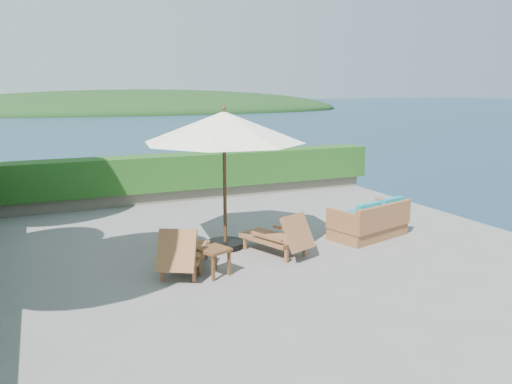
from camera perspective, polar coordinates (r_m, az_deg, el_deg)
name	(u,v)px	position (r m, az deg, el deg)	size (l,w,h in m)	color
ground	(258,255)	(9.97, 0.26, -7.18)	(12.00, 12.00, 0.00)	slate
foundation	(258,327)	(10.58, 0.25, -15.17)	(12.00, 12.00, 3.00)	#504840
offshore_island	(144,111)	(151.53, -12.71, 9.00)	(126.00, 57.60, 12.60)	black
planter_wall_far	(183,193)	(15.05, -8.37, -0.15)	(12.00, 0.60, 0.36)	#6A6254
hedge_far	(182,171)	(14.93, -8.45, 2.37)	(12.40, 0.90, 1.00)	#1F4213
patio_umbrella	(224,128)	(9.98, -3.68, 7.26)	(4.02, 4.02, 2.91)	black
lounge_left	(184,252)	(9.03, -8.28, -6.81)	(1.32, 1.70, 0.91)	#986037
lounge_right	(279,237)	(9.90, 2.69, -5.10)	(1.14, 1.65, 0.88)	#986037
side_table	(214,253)	(8.81, -4.81, -6.98)	(0.62, 0.62, 0.50)	brown
wicker_loveseat	(370,222)	(11.31, 12.93, -3.41)	(1.96, 1.36, 0.88)	#986037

